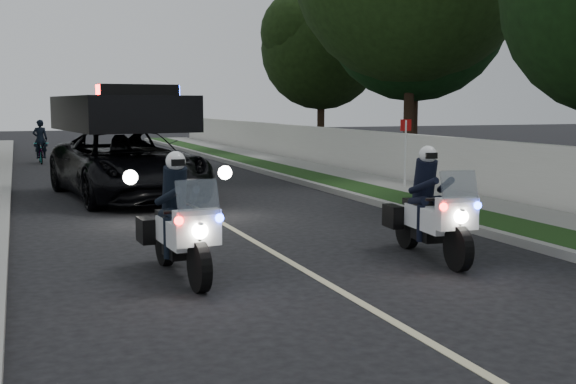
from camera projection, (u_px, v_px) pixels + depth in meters
name	position (u px, v px, depth m)	size (l,w,h in m)	color
ground	(387.00, 318.00, 7.99)	(120.00, 120.00, 0.00)	black
curb_right	(340.00, 192.00, 18.71)	(0.20, 60.00, 0.15)	gray
grass_verge	(364.00, 191.00, 18.95)	(1.20, 60.00, 0.16)	#193814
sidewalk_right	(407.00, 189.00, 19.41)	(1.40, 60.00, 0.16)	gray
property_wall	(439.00, 163.00, 19.68)	(0.22, 60.00, 1.50)	beige
curb_left	(5.00, 209.00, 15.81)	(0.20, 60.00, 0.15)	gray
lane_marking	(187.00, 203.00, 17.27)	(0.12, 50.00, 0.01)	#BFB78C
police_moto_left	(181.00, 277.00, 9.88)	(0.72, 2.06, 1.75)	silver
police_moto_right	(430.00, 258.00, 11.06)	(0.72, 2.06, 1.76)	silver
police_suv	(128.00, 198.00, 18.10)	(2.90, 6.27, 3.05)	black
bicycle	(41.00, 163.00, 28.63)	(0.57, 1.63, 0.85)	black
cyclist	(41.00, 163.00, 28.63)	(0.56, 0.37, 1.55)	black
sign_post	(404.00, 192.00, 19.35)	(0.32, 0.32, 2.04)	#B6270D
tree_right_c	(412.00, 167.00, 26.79)	(6.86, 6.86, 11.43)	#113511
tree_right_d	(407.00, 170.00, 25.68)	(8.46, 8.46, 14.11)	#213F15
tree_right_e	(321.00, 152.00, 35.06)	(5.83, 5.83, 9.72)	black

